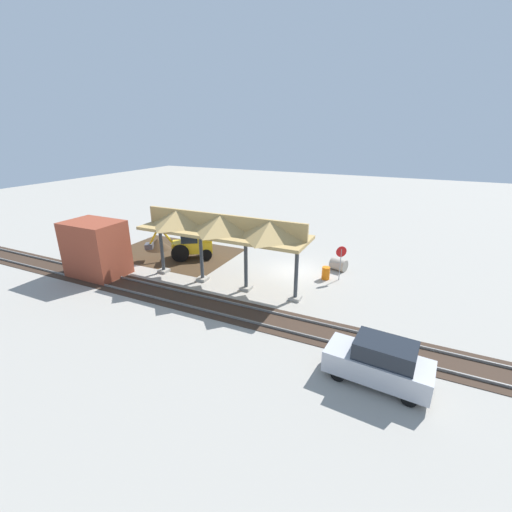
% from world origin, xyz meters
% --- Properties ---
extents(ground_plane, '(120.00, 120.00, 0.00)m').
position_xyz_m(ground_plane, '(0.00, 0.00, 0.00)').
color(ground_plane, '#9E998E').
extents(dirt_work_zone, '(10.13, 7.00, 0.01)m').
position_xyz_m(dirt_work_zone, '(10.63, 0.62, 0.00)').
color(dirt_work_zone, '#42301E').
rests_on(dirt_work_zone, ground).
extents(platform_canopy, '(11.45, 3.20, 4.90)m').
position_xyz_m(platform_canopy, '(3.67, 4.30, 4.15)').
color(platform_canopy, '#9E998E').
rests_on(platform_canopy, ground).
extents(rail_tracks, '(60.00, 2.58, 0.15)m').
position_xyz_m(rail_tracks, '(0.00, 7.24, 0.03)').
color(rail_tracks, slate).
rests_on(rail_tracks, ground).
extents(stop_sign, '(0.63, 0.48, 2.48)m').
position_xyz_m(stop_sign, '(-3.26, 0.17, 1.79)').
color(stop_sign, gray).
rests_on(stop_sign, ground).
extents(backhoe, '(5.05, 3.87, 2.82)m').
position_xyz_m(backhoe, '(8.69, 0.98, 1.26)').
color(backhoe, yellow).
rests_on(backhoe, ground).
extents(dirt_mound, '(4.44, 4.44, 1.87)m').
position_xyz_m(dirt_mound, '(12.70, 0.33, 0.00)').
color(dirt_mound, '#42301E').
rests_on(dirt_mound, ground).
extents(concrete_pipe, '(1.34, 1.19, 0.90)m').
position_xyz_m(concrete_pipe, '(-2.81, -1.58, 0.45)').
color(concrete_pipe, '#9E9384').
rests_on(concrete_pipe, ground).
extents(brick_utility_building, '(3.93, 2.81, 3.94)m').
position_xyz_m(brick_utility_building, '(12.76, 6.61, 1.97)').
color(brick_utility_building, brown).
rests_on(brick_utility_building, ground).
extents(distant_parked_car, '(4.34, 2.11, 1.98)m').
position_xyz_m(distant_parked_car, '(-6.98, 9.87, 0.98)').
color(distant_parked_car, '#B7B7BC').
rests_on(distant_parked_car, ground).
extents(traffic_barrel, '(0.56, 0.56, 0.90)m').
position_xyz_m(traffic_barrel, '(-2.36, 0.43, 0.45)').
color(traffic_barrel, orange).
rests_on(traffic_barrel, ground).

